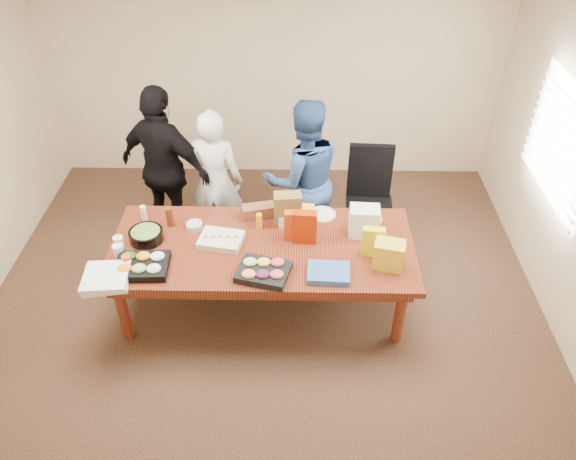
{
  "coord_description": "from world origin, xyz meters",
  "views": [
    {
      "loc": [
        0.31,
        -3.92,
        4.04
      ],
      "look_at": [
        0.24,
        0.1,
        0.86
      ],
      "focal_mm": 34.77,
      "sensor_mm": 36.0,
      "label": 1
    }
  ],
  "objects_px": {
    "conference_table": "(263,275)",
    "person_right": "(303,179)",
    "office_chair": "(370,206)",
    "person_center": "(215,181)",
    "sheet_cake": "(221,240)",
    "salad_bowl": "(146,235)"
  },
  "relations": [
    {
      "from": "conference_table",
      "to": "person_right",
      "type": "bearing_deg",
      "value": 67.69
    },
    {
      "from": "conference_table",
      "to": "person_right",
      "type": "relative_size",
      "value": 1.6
    },
    {
      "from": "office_chair",
      "to": "person_right",
      "type": "bearing_deg",
      "value": -178.57
    },
    {
      "from": "office_chair",
      "to": "person_right",
      "type": "distance_m",
      "value": 0.78
    },
    {
      "from": "office_chair",
      "to": "person_right",
      "type": "height_order",
      "value": "person_right"
    },
    {
      "from": "person_center",
      "to": "salad_bowl",
      "type": "bearing_deg",
      "value": 67.77
    },
    {
      "from": "conference_table",
      "to": "office_chair",
      "type": "height_order",
      "value": "office_chair"
    },
    {
      "from": "person_center",
      "to": "sheet_cake",
      "type": "relative_size",
      "value": 4.19
    },
    {
      "from": "office_chair",
      "to": "salad_bowl",
      "type": "bearing_deg",
      "value": -155.55
    },
    {
      "from": "sheet_cake",
      "to": "salad_bowl",
      "type": "relative_size",
      "value": 1.22
    },
    {
      "from": "sheet_cake",
      "to": "salad_bowl",
      "type": "height_order",
      "value": "salad_bowl"
    },
    {
      "from": "conference_table",
      "to": "sheet_cake",
      "type": "distance_m",
      "value": 0.56
    },
    {
      "from": "person_right",
      "to": "office_chair",
      "type": "bearing_deg",
      "value": 164.61
    },
    {
      "from": "person_center",
      "to": "conference_table",
      "type": "bearing_deg",
      "value": 126.88
    },
    {
      "from": "person_right",
      "to": "sheet_cake",
      "type": "xyz_separation_m",
      "value": [
        -0.76,
        -0.89,
        -0.09
      ]
    },
    {
      "from": "office_chair",
      "to": "conference_table",
      "type": "bearing_deg",
      "value": -137.09
    },
    {
      "from": "salad_bowl",
      "to": "person_center",
      "type": "bearing_deg",
      "value": 59.96
    },
    {
      "from": "person_right",
      "to": "person_center",
      "type": "bearing_deg",
      "value": -17.13
    },
    {
      "from": "person_center",
      "to": "salad_bowl",
      "type": "height_order",
      "value": "person_center"
    },
    {
      "from": "office_chair",
      "to": "person_center",
      "type": "distance_m",
      "value": 1.65
    },
    {
      "from": "conference_table",
      "to": "person_center",
      "type": "xyz_separation_m",
      "value": [
        -0.55,
        0.98,
        0.43
      ]
    },
    {
      "from": "office_chair",
      "to": "sheet_cake",
      "type": "height_order",
      "value": "office_chair"
    }
  ]
}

